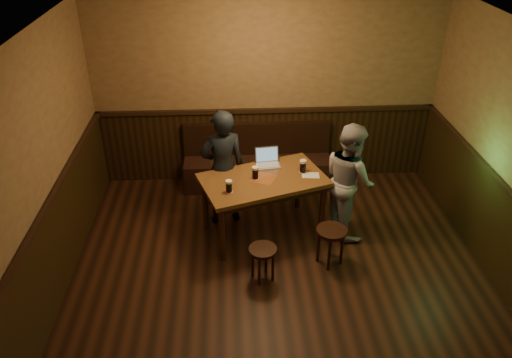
{
  "coord_description": "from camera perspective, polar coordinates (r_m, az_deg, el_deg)",
  "views": [
    {
      "loc": [
        -0.54,
        -3.85,
        4.0
      ],
      "look_at": [
        -0.24,
        1.42,
        0.87
      ],
      "focal_mm": 35.0,
      "sensor_mm": 36.0,
      "label": 1
    }
  ],
  "objects": [
    {
      "name": "laptop",
      "position": [
        6.54,
        1.34,
        2.14
      ],
      "size": [
        0.33,
        0.28,
        0.22
      ],
      "rotation": [
        0.0,
        0.0,
        0.11
      ],
      "color": "silver",
      "rests_on": "pub_table"
    },
    {
      "name": "room",
      "position": [
        4.97,
        3.57,
        -3.75
      ],
      "size": [
        5.04,
        6.04,
        2.84
      ],
      "color": "black",
      "rests_on": "ground"
    },
    {
      "name": "menu",
      "position": [
        6.35,
        6.25,
        0.44
      ],
      "size": [
        0.23,
        0.17,
        0.0
      ],
      "primitive_type": "cube",
      "rotation": [
        0.0,
        0.0,
        -0.09
      ],
      "color": "silver",
      "rests_on": "pub_table"
    },
    {
      "name": "person_grey",
      "position": [
        6.44,
        10.58,
        -0.06
      ],
      "size": [
        0.76,
        0.88,
        1.53
      ],
      "primitive_type": "imported",
      "rotation": [
        0.0,
        0.0,
        1.85
      ],
      "color": "#97979C",
      "rests_on": "ground"
    },
    {
      "name": "pint_mid",
      "position": [
        6.21,
        -0.08,
        0.73
      ],
      "size": [
        0.11,
        0.11,
        0.17
      ],
      "color": "maroon",
      "rests_on": "pub_table"
    },
    {
      "name": "person_suit",
      "position": [
        6.51,
        -3.82,
        1.24
      ],
      "size": [
        0.67,
        0.52,
        1.62
      ],
      "primitive_type": "imported",
      "rotation": [
        0.0,
        0.0,
        3.39
      ],
      "color": "black",
      "rests_on": "ground"
    },
    {
      "name": "pint_right",
      "position": [
        6.38,
        5.39,
        1.48
      ],
      "size": [
        0.11,
        0.11,
        0.17
      ],
      "color": "maroon",
      "rests_on": "pub_table"
    },
    {
      "name": "pint_left",
      "position": [
        5.95,
        -3.12,
        -0.83
      ],
      "size": [
        0.1,
        0.1,
        0.16
      ],
      "color": "maroon",
      "rests_on": "pub_table"
    },
    {
      "name": "bench",
      "position": [
        7.57,
        0.18,
        1.48
      ],
      "size": [
        2.2,
        0.5,
        0.95
      ],
      "color": "black",
      "rests_on": "ground"
    },
    {
      "name": "stool_right",
      "position": [
        6.03,
        8.58,
        -6.49
      ],
      "size": [
        0.45,
        0.45,
        0.5
      ],
      "rotation": [
        0.0,
        0.0,
        -0.25
      ],
      "color": "black",
      "rests_on": "ground"
    },
    {
      "name": "pub_table",
      "position": [
        6.31,
        0.83,
        -0.76
      ],
      "size": [
        1.73,
        1.32,
        0.82
      ],
      "rotation": [
        0.0,
        0.0,
        0.33
      ],
      "color": "brown",
      "rests_on": "ground"
    },
    {
      "name": "stool_left",
      "position": [
        5.77,
        0.78,
        -8.63
      ],
      "size": [
        0.42,
        0.42,
        0.44
      ],
      "rotation": [
        0.0,
        0.0,
        -0.39
      ],
      "color": "black",
      "rests_on": "ground"
    }
  ]
}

